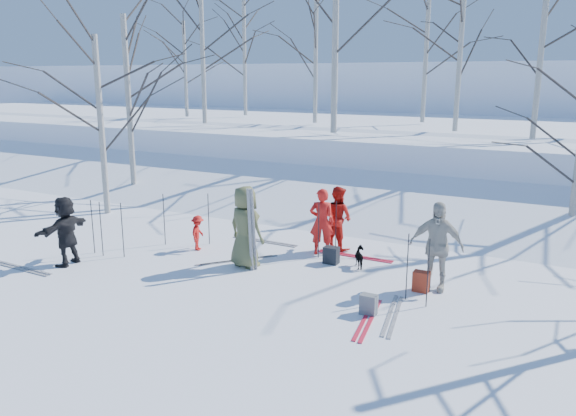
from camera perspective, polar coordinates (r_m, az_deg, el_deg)
The scene contains 41 objects.
ground at distance 12.04m, azimuth -3.39°, elevation -7.50°, with size 120.00×120.00×0.00m, color white.
snow_ramp at distance 18.07m, azimuth 8.24°, elevation 0.01°, with size 70.00×9.50×1.40m, color white.
snow_plateau at distance 27.42m, azimuth 15.53°, elevation 6.01°, with size 70.00×18.00×2.20m, color white.
far_hill at distance 47.99m, azimuth 21.31°, elevation 9.75°, with size 90.00×30.00×6.00m, color white.
skier_olive_center at distance 12.71m, azimuth -4.36°, elevation -1.92°, with size 0.92×0.60×1.88m, color #4F5432.
skier_red_north at distance 13.61m, azimuth 3.45°, elevation -1.39°, with size 0.60×0.39×1.64m, color red.
skier_redor_behind at distance 14.08m, azimuth 5.09°, elevation -1.00°, with size 0.78×0.61×1.60m, color red.
skier_red_seated at distance 14.19m, azimuth -9.14°, elevation -2.51°, with size 0.57×0.33×0.88m, color red.
skier_cream_east at distance 11.73m, azimuth 14.83°, elevation -3.75°, with size 1.08×0.45×1.84m, color beige.
skier_grey_west at distance 13.82m, azimuth -21.63°, elevation -2.17°, with size 1.49×0.48×1.61m, color black.
dog at distance 12.92m, azimuth 7.43°, elevation -5.01°, with size 0.25×0.56×0.47m, color black.
upright_ski_left at distance 12.38m, azimuth -3.87°, elevation -2.28°, with size 0.07×0.02×1.90m, color silver.
upright_ski_right at distance 12.40m, azimuth -3.53°, elevation -2.25°, with size 0.07×0.02×1.90m, color silver.
ski_pair_a at distance 10.59m, azimuth 10.59°, elevation -10.67°, with size 0.54×1.91×0.02m, color silver, non-canonical shape.
ski_pair_b at distance 10.37m, azimuth 8.11°, elevation -11.11°, with size 0.49×1.91×0.02m, color red, non-canonical shape.
ski_pair_c at distance 13.38m, azimuth -5.20°, elevation -5.31°, with size 1.37×1.59×0.02m, color silver, non-canonical shape.
ski_pair_d at distance 14.16m, azimuth -25.46°, elevation -5.55°, with size 1.90×0.24×0.02m, color silver, non-canonical shape.
ski_pair_e at distance 13.72m, azimuth 6.80°, elevation -4.88°, with size 1.90×0.22×0.02m, color red, non-canonical shape.
ski_pair_f at distance 14.82m, azimuth -2.38°, elevation -3.40°, with size 1.90×0.22×0.02m, color silver, non-canonical shape.
ski_pole_a at distance 14.51m, azimuth -19.23°, elevation -1.81°, with size 0.02×0.02×1.34m, color black.
ski_pole_b at distance 11.13m, azimuth 12.02°, elevation -5.88°, with size 0.02×0.02×1.34m, color black.
ski_pole_c at distance 13.66m, azimuth 4.88°, elevation -2.02°, with size 0.02×0.02×1.34m, color black.
ski_pole_d at distance 10.87m, azimuth 14.03°, elevation -6.46°, with size 0.02×0.02×1.34m, color black.
ski_pole_e at distance 14.58m, azimuth -8.06°, elevation -1.12°, with size 0.02×0.02×1.34m, color black.
ski_pole_f at distance 13.98m, azimuth -16.48°, elevation -2.17°, with size 0.02×0.02×1.34m, color black.
ski_pole_g at distance 14.22m, azimuth -18.45°, elevation -2.06°, with size 0.02×0.02×1.34m, color black.
ski_pole_h at distance 13.37m, azimuth 3.12°, elevation -2.32°, with size 0.02×0.02×1.34m, color black.
ski_pole_i at distance 14.74m, azimuth -12.47°, elevation -1.14°, with size 0.02×0.02×1.34m, color black.
backpack_red at distance 11.76m, azimuth 13.37°, elevation -7.27°, with size 0.32×0.22×0.42m, color #A12E18.
backpack_grey at distance 10.51m, azimuth 8.19°, elevation -9.69°, with size 0.30×0.20×0.38m, color slate.
backpack_dark at distance 13.12m, azimuth 4.42°, elevation -4.80°, with size 0.34×0.24×0.40m, color black.
birch_plateau_b at distance 26.33m, azimuth 13.83°, elevation 14.89°, with size 4.73×4.73×5.90m, color silver, non-canonical shape.
birch_plateau_d at distance 21.05m, azimuth 4.86°, elevation 18.59°, with size 6.22×6.22×8.03m, color silver, non-canonical shape.
birch_plateau_e at distance 25.37m, azimuth 2.82°, elevation 14.68°, with size 4.34×4.34×5.34m, color silver, non-canonical shape.
birch_plateau_f at distance 25.29m, azimuth -8.69°, elevation 15.88°, with size 5.16×5.16×6.51m, color silver, non-canonical shape.
birch_plateau_g at distance 22.40m, azimuth 17.05°, elevation 14.44°, with size 4.41×4.41×5.44m, color silver, non-canonical shape.
birch_plateau_h at distance 20.56m, azimuth 24.34°, elevation 14.53°, with size 4.67×4.67×5.81m, color silver, non-canonical shape.
birch_plateau_i at distance 29.68m, azimuth -10.41°, elevation 13.67°, with size 3.89×3.89×4.70m, color silver, non-canonical shape.
birch_plateau_k at distance 30.27m, azimuth -4.44°, elevation 14.85°, with size 4.64×4.64×5.77m, color silver, non-canonical shape.
birch_edge_a at distance 18.34m, azimuth -18.46°, elevation 7.84°, with size 4.43×4.43×5.47m, color silver, non-canonical shape.
birch_edge_d at distance 20.88m, azimuth -15.86°, elevation 9.78°, with size 5.02×5.02×6.32m, color silver, non-canonical shape.
Camera 1 is at (5.91, -9.57, 4.28)m, focal length 35.00 mm.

